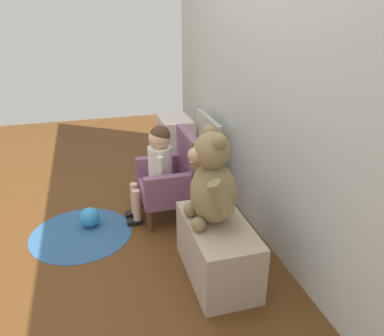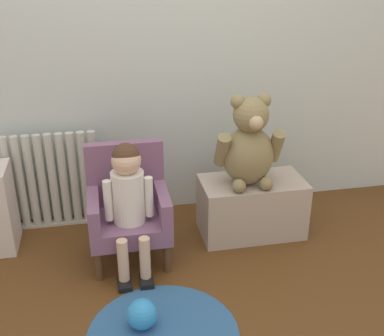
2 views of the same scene
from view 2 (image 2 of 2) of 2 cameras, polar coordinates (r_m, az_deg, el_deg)
The scene contains 9 objects.
ground_plane at distance 2.37m, azimuth 0.26°, elevation -16.93°, with size 6.00×6.00×0.00m, color #533114.
back_wall at distance 2.88m, azimuth -4.27°, elevation 17.06°, with size 3.80×0.05×2.40m, color #BBC3BE.
radiator at distance 3.01m, azimuth -16.14°, elevation -1.54°, with size 0.56×0.05×0.60m.
child_armchair at distance 2.64m, azimuth -7.57°, elevation -4.61°, with size 0.42×0.38×0.63m.
child_figure at distance 2.47m, azimuth -7.57°, elevation -2.70°, with size 0.25×0.35×0.70m.
low_bench at distance 2.89m, azimuth 7.07°, elevation -4.58°, with size 0.61×0.33×0.34m, color tan.
large_teddy_bear at distance 2.69m, azimuth 6.77°, elevation 2.62°, with size 0.38×0.27×0.53m.
floor_rug at distance 2.27m, azimuth -3.45°, elevation -19.01°, with size 0.68×0.68×0.01m, color #2D5784.
toy_ball at distance 2.27m, azimuth -5.95°, elevation -16.85°, with size 0.14×0.14×0.14m, color #2C89D2.
Camera 2 is at (-0.36, -1.74, 1.56)m, focal length 45.00 mm.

